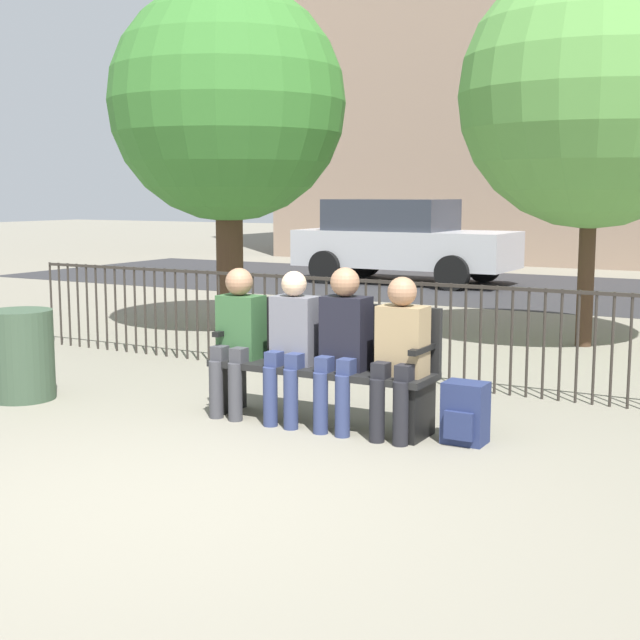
{
  "coord_description": "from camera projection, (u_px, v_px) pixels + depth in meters",
  "views": [
    {
      "loc": [
        3.22,
        -3.9,
        1.74
      ],
      "look_at": [
        0.0,
        1.83,
        0.8
      ],
      "focal_mm": 50.0,
      "sensor_mm": 36.0,
      "label": 1
    }
  ],
  "objects": [
    {
      "name": "tree_1",
      "position": [
        228.0,
        104.0,
        10.95
      ],
      "size": [
        2.92,
        2.92,
        4.3
      ],
      "color": "#422D1E",
      "rests_on": "ground"
    },
    {
      "name": "park_bench",
      "position": [
        325.0,
        358.0,
        6.75
      ],
      "size": [
        1.78,
        0.45,
        0.92
      ],
      "color": "black",
      "rests_on": "ground"
    },
    {
      "name": "seated_person_0",
      "position": [
        237.0,
        333.0,
        6.96
      ],
      "size": [
        0.34,
        0.39,
        1.16
      ],
      "color": "#3D3D42",
      "rests_on": "ground"
    },
    {
      "name": "street_surface",
      "position": [
        605.0,
        293.0,
        15.53
      ],
      "size": [
        24.0,
        6.0,
        0.01
      ],
      "color": "#2B2B2D",
      "rests_on": "ground"
    },
    {
      "name": "seated_person_1",
      "position": [
        292.0,
        339.0,
        6.72
      ],
      "size": [
        0.34,
        0.39,
        1.16
      ],
      "color": "navy",
      "rests_on": "ground"
    },
    {
      "name": "backpack",
      "position": [
        465.0,
        413.0,
        6.22
      ],
      "size": [
        0.3,
        0.26,
        0.43
      ],
      "color": "navy",
      "rests_on": "ground"
    },
    {
      "name": "ground_plane",
      "position": [
        166.0,
        495.0,
        5.17
      ],
      "size": [
        80.0,
        80.0,
        0.0
      ],
      "primitive_type": "plane",
      "color": "gray"
    },
    {
      "name": "seated_person_3",
      "position": [
        400.0,
        348.0,
        6.29
      ],
      "size": [
        0.34,
        0.39,
        1.16
      ],
      "color": "black",
      "rests_on": "ground"
    },
    {
      "name": "trash_bin",
      "position": [
        21.0,
        355.0,
        7.53
      ],
      "size": [
        0.54,
        0.54,
        0.76
      ],
      "color": "#384C38",
      "rests_on": "ground"
    },
    {
      "name": "fence_railing",
      "position": [
        407.0,
        324.0,
        8.11
      ],
      "size": [
        9.01,
        0.03,
        0.95
      ],
      "color": "#2D2823",
      "rests_on": "ground"
    },
    {
      "name": "tree_0",
      "position": [
        594.0,
        94.0,
        9.82
      ],
      "size": [
        2.99,
        2.99,
        4.32
      ],
      "color": "#422D1E",
      "rests_on": "ground"
    },
    {
      "name": "seated_person_2",
      "position": [
        343.0,
        339.0,
        6.51
      ],
      "size": [
        0.34,
        0.39,
        1.2
      ],
      "color": "navy",
      "rests_on": "ground"
    },
    {
      "name": "parked_car_1",
      "position": [
        401.0,
        240.0,
        17.28
      ],
      "size": [
        4.2,
        1.94,
        1.62
      ],
      "color": "#B7B7BC",
      "rests_on": "ground"
    }
  ]
}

